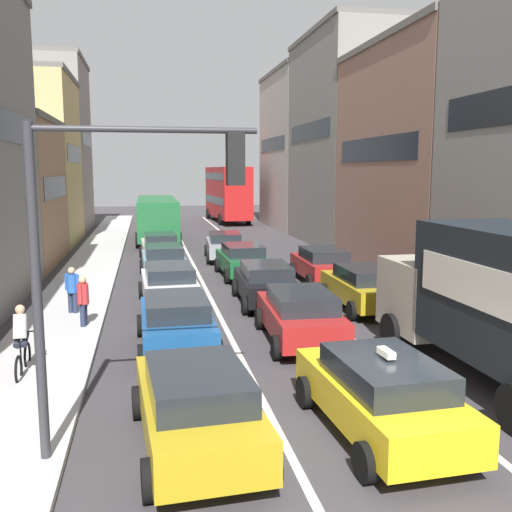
{
  "coord_description": "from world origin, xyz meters",
  "views": [
    {
      "loc": [
        -3.98,
        -8.96,
        4.77
      ],
      "look_at": [
        0.0,
        12.0,
        1.6
      ],
      "focal_mm": 40.55,
      "sensor_mm": 36.0,
      "label": 1
    }
  ],
  "objects_px": {
    "coupe_centre_lane_fourth": "(242,260)",
    "sedan_left_lane_fifth": "(160,246)",
    "sedan_right_lane_behind_truck": "(364,287)",
    "pedestrian_near_kerb": "(83,300)",
    "sedan_centre_lane_second": "(300,315)",
    "sedan_centre_lane_fifth": "(225,245)",
    "wagon_right_lane_far": "(322,264)",
    "pedestrian_mid_sidewalk": "(72,289)",
    "bus_mid_queue_primary": "(157,216)",
    "sedan_left_lane_fourth": "(164,261)",
    "sedan_left_lane_third": "(169,284)",
    "sedan_left_lane_front": "(197,405)",
    "cyclist_on_sidewalk": "(22,342)",
    "removalist_box_truck": "(503,298)",
    "taxi_centre_lane_front": "(381,393)",
    "hatchback_centre_lane_third": "(266,282)",
    "bus_far_queue_secondary": "(227,191)",
    "wagon_left_lane_second": "(176,321)",
    "traffic_light_pole": "(117,231)"
  },
  "relations": [
    {
      "from": "bus_mid_queue_primary",
      "to": "removalist_box_truck",
      "type": "bearing_deg",
      "value": -165.84
    },
    {
      "from": "taxi_centre_lane_front",
      "to": "sedan_left_lane_third",
      "type": "distance_m",
      "value": 11.38
    },
    {
      "from": "removalist_box_truck",
      "to": "taxi_centre_lane_front",
      "type": "xyz_separation_m",
      "value": [
        -3.61,
        -1.89,
        -1.18
      ]
    },
    {
      "from": "wagon_left_lane_second",
      "to": "pedestrian_near_kerb",
      "type": "bearing_deg",
      "value": 45.78
    },
    {
      "from": "removalist_box_truck",
      "to": "cyclist_on_sidewalk",
      "type": "relative_size",
      "value": 4.47
    },
    {
      "from": "wagon_left_lane_second",
      "to": "bus_mid_queue_primary",
      "type": "xyz_separation_m",
      "value": [
        0.0,
        24.14,
        0.96
      ]
    },
    {
      "from": "sedan_left_lane_front",
      "to": "sedan_left_lane_third",
      "type": "xyz_separation_m",
      "value": [
        -0.04,
        10.77,
        0.0
      ]
    },
    {
      "from": "sedan_right_lane_behind_truck",
      "to": "wagon_right_lane_far",
      "type": "bearing_deg",
      "value": 0.42
    },
    {
      "from": "sedan_left_lane_front",
      "to": "bus_mid_queue_primary",
      "type": "xyz_separation_m",
      "value": [
        -0.06,
        29.79,
        0.96
      ]
    },
    {
      "from": "sedan_left_lane_third",
      "to": "sedan_centre_lane_fifth",
      "type": "distance_m",
      "value": 10.8
    },
    {
      "from": "sedan_centre_lane_second",
      "to": "pedestrian_near_kerb",
      "type": "distance_m",
      "value": 6.52
    },
    {
      "from": "traffic_light_pole",
      "to": "pedestrian_near_kerb",
      "type": "bearing_deg",
      "value": 100.1
    },
    {
      "from": "sedan_centre_lane_fifth",
      "to": "wagon_right_lane_far",
      "type": "height_order",
      "value": "same"
    },
    {
      "from": "sedan_left_lane_fifth",
      "to": "bus_mid_queue_primary",
      "type": "bearing_deg",
      "value": -2.74
    },
    {
      "from": "coupe_centre_lane_fourth",
      "to": "sedan_left_lane_fifth",
      "type": "xyz_separation_m",
      "value": [
        -3.52,
        5.28,
        0.0
      ]
    },
    {
      "from": "taxi_centre_lane_front",
      "to": "sedan_left_lane_fifth",
      "type": "relative_size",
      "value": 1.0
    },
    {
      "from": "sedan_centre_lane_fifth",
      "to": "wagon_right_lane_far",
      "type": "xyz_separation_m",
      "value": [
        3.25,
        -7.11,
        0.0
      ]
    },
    {
      "from": "sedan_left_lane_fourth",
      "to": "coupe_centre_lane_fourth",
      "type": "bearing_deg",
      "value": -97.62
    },
    {
      "from": "cyclist_on_sidewalk",
      "to": "sedan_left_lane_front",
      "type": "bearing_deg",
      "value": -139.68
    },
    {
      "from": "coupe_centre_lane_fourth",
      "to": "hatchback_centre_lane_third",
      "type": "bearing_deg",
      "value": 178.21
    },
    {
      "from": "sedan_centre_lane_second",
      "to": "sedan_left_lane_third",
      "type": "bearing_deg",
      "value": 36.58
    },
    {
      "from": "taxi_centre_lane_front",
      "to": "bus_far_queue_secondary",
      "type": "xyz_separation_m",
      "value": [
        3.39,
        44.12,
        2.03
      ]
    },
    {
      "from": "bus_mid_queue_primary",
      "to": "taxi_centre_lane_front",
      "type": "bearing_deg",
      "value": -173.41
    },
    {
      "from": "traffic_light_pole",
      "to": "pedestrian_mid_sidewalk",
      "type": "bearing_deg",
      "value": 101.25
    },
    {
      "from": "cyclist_on_sidewalk",
      "to": "pedestrian_near_kerb",
      "type": "height_order",
      "value": "cyclist_on_sidewalk"
    },
    {
      "from": "sedan_centre_lane_fifth",
      "to": "pedestrian_mid_sidewalk",
      "type": "height_order",
      "value": "pedestrian_mid_sidewalk"
    },
    {
      "from": "bus_far_queue_secondary",
      "to": "sedan_right_lane_behind_truck",
      "type": "bearing_deg",
      "value": 176.98
    },
    {
      "from": "sedan_left_lane_fifth",
      "to": "bus_mid_queue_primary",
      "type": "relative_size",
      "value": 0.42
    },
    {
      "from": "traffic_light_pole",
      "to": "coupe_centre_lane_fourth",
      "type": "distance_m",
      "value": 16.9
    },
    {
      "from": "sedan_left_lane_third",
      "to": "pedestrian_near_kerb",
      "type": "distance_m",
      "value": 3.76
    },
    {
      "from": "removalist_box_truck",
      "to": "sedan_left_lane_front",
      "type": "distance_m",
      "value": 7.25
    },
    {
      "from": "sedan_left_lane_front",
      "to": "sedan_left_lane_fifth",
      "type": "relative_size",
      "value": 1.01
    },
    {
      "from": "cyclist_on_sidewalk",
      "to": "sedan_left_lane_fourth",
      "type": "bearing_deg",
      "value": -17.41
    },
    {
      "from": "sedan_right_lane_behind_truck",
      "to": "pedestrian_near_kerb",
      "type": "distance_m",
      "value": 9.31
    },
    {
      "from": "sedan_left_lane_third",
      "to": "sedan_right_lane_behind_truck",
      "type": "bearing_deg",
      "value": -106.45
    },
    {
      "from": "sedan_left_lane_fifth",
      "to": "bus_far_queue_secondary",
      "type": "xyz_separation_m",
      "value": [
        6.8,
        22.87,
        2.03
      ]
    },
    {
      "from": "sedan_left_lane_fifth",
      "to": "pedestrian_near_kerb",
      "type": "relative_size",
      "value": 2.63
    },
    {
      "from": "wagon_left_lane_second",
      "to": "cyclist_on_sidewalk",
      "type": "bearing_deg",
      "value": 110.4
    },
    {
      "from": "pedestrian_near_kerb",
      "to": "sedan_left_lane_front",
      "type": "bearing_deg",
      "value": 121.71
    },
    {
      "from": "sedan_centre_lane_second",
      "to": "wagon_right_lane_far",
      "type": "distance_m",
      "value": 8.81
    },
    {
      "from": "removalist_box_truck",
      "to": "bus_far_queue_secondary",
      "type": "relative_size",
      "value": 0.73
    },
    {
      "from": "sedan_left_lane_fifth",
      "to": "pedestrian_mid_sidewalk",
      "type": "xyz_separation_m",
      "value": [
        -3.11,
        -11.29,
        0.15
      ]
    },
    {
      "from": "sedan_left_lane_fourth",
      "to": "sedan_right_lane_behind_truck",
      "type": "xyz_separation_m",
      "value": [
        6.63,
        -7.13,
        0.0
      ]
    },
    {
      "from": "traffic_light_pole",
      "to": "pedestrian_mid_sidewalk",
      "type": "xyz_separation_m",
      "value": [
        -1.98,
        9.96,
        -2.87
      ]
    },
    {
      "from": "removalist_box_truck",
      "to": "coupe_centre_lane_fourth",
      "type": "height_order",
      "value": "removalist_box_truck"
    },
    {
      "from": "sedan_centre_lane_second",
      "to": "bus_mid_queue_primary",
      "type": "relative_size",
      "value": 0.42
    },
    {
      "from": "hatchback_centre_lane_third",
      "to": "bus_far_queue_secondary",
      "type": "relative_size",
      "value": 0.41
    },
    {
      "from": "pedestrian_mid_sidewalk",
      "to": "sedan_centre_lane_fifth",
      "type": "bearing_deg",
      "value": 0.57
    },
    {
      "from": "sedan_centre_lane_second",
      "to": "sedan_centre_lane_fifth",
      "type": "height_order",
      "value": "same"
    },
    {
      "from": "pedestrian_near_kerb",
      "to": "pedestrian_mid_sidewalk",
      "type": "height_order",
      "value": "same"
    }
  ]
}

